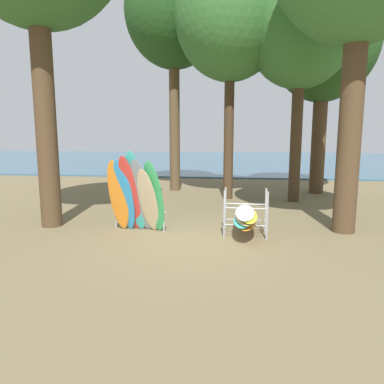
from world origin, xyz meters
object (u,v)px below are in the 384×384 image
object	(u,v)px
leaning_board_pile	(136,196)
tree_deep_back	(174,12)
tree_mid_behind	(324,41)
tree_far_left_back	(231,16)
board_storage_rack	(245,216)
tree_far_right_back	(301,25)

from	to	relation	value
leaning_board_pile	tree_deep_back	bearing A→B (deg)	92.86
tree_mid_behind	tree_far_left_back	size ratio (longest dim) A/B	0.96
tree_mid_behind	board_storage_rack	size ratio (longest dim) A/B	4.50
tree_far_left_back	leaning_board_pile	distance (m)	8.91
tree_deep_back	board_storage_rack	world-z (taller)	tree_deep_back
tree_far_right_back	board_storage_rack	bearing A→B (deg)	-110.55
tree_far_left_back	leaning_board_pile	xyz separation A→B (m)	(-2.30, -5.82, -6.35)
tree_deep_back	tree_far_right_back	bearing A→B (deg)	-23.37
leaning_board_pile	board_storage_rack	bearing A→B (deg)	2.68
leaning_board_pile	tree_far_right_back	bearing A→B (deg)	47.95
tree_far_left_back	board_storage_rack	bearing A→B (deg)	-83.22
board_storage_rack	leaning_board_pile	bearing A→B (deg)	-177.32
tree_mid_behind	board_storage_rack	distance (m)	10.47
tree_deep_back	leaning_board_pile	size ratio (longest dim) A/B	4.83
tree_mid_behind	tree_far_left_back	distance (m)	4.55
tree_far_right_back	leaning_board_pile	distance (m)	9.45
tree_far_left_back	tree_deep_back	xyz separation A→B (m)	(-2.69, 2.05, 0.92)
board_storage_rack	tree_far_left_back	bearing A→B (deg)	96.78
tree_mid_behind	leaning_board_pile	world-z (taller)	tree_mid_behind
tree_mid_behind	tree_far_right_back	xyz separation A→B (m)	(-1.35, -2.28, 0.04)
tree_far_left_back	leaning_board_pile	bearing A→B (deg)	-111.53
tree_deep_back	leaning_board_pile	world-z (taller)	tree_deep_back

